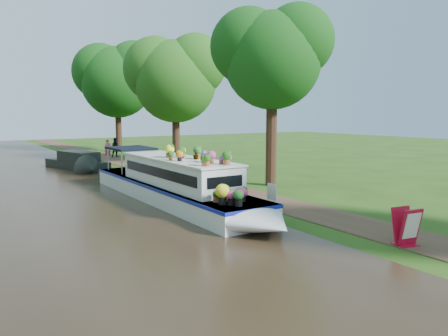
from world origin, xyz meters
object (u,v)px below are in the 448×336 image
at_px(second_boat, 78,162).
at_px(pedestrian_dark, 116,148).
at_px(plant_boat, 178,183).
at_px(pedestrian_pink, 108,149).
at_px(sandwich_board, 407,228).

distance_m(second_boat, pedestrian_dark, 7.67).
xyz_separation_m(plant_boat, pedestrian_pink, (3.38, 19.10, -0.05)).
height_order(sandwich_board, pedestrian_pink, pedestrian_pink).
relative_size(sandwich_board, pedestrian_dark, 0.66).
distance_m(plant_boat, second_boat, 13.34).
bearing_deg(second_boat, pedestrian_dark, 37.72).
bearing_deg(second_boat, plant_boat, -102.75).
relative_size(second_boat, pedestrian_dark, 3.98).
bearing_deg(plant_boat, sandwich_board, -72.42).
relative_size(plant_boat, pedestrian_pink, 8.77).
bearing_deg(plant_boat, pedestrian_pink, 79.97).
bearing_deg(second_boat, pedestrian_pink, 41.19).
height_order(plant_boat, pedestrian_dark, plant_boat).
bearing_deg(pedestrian_pink, pedestrian_dark, 36.62).
height_order(pedestrian_pink, pedestrian_dark, pedestrian_dark).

